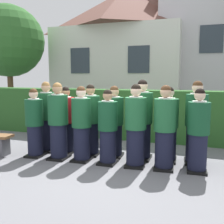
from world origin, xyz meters
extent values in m
plane|color=slate|center=(0.00, 0.00, 0.00)|extent=(60.00, 60.00, 0.00)
cylinder|color=black|center=(-1.73, -0.08, 0.35)|extent=(0.34, 0.34, 0.71)
cube|color=black|center=(-1.73, -0.08, 0.03)|extent=(0.39, 0.47, 0.05)
cylinder|color=#144728|center=(-1.73, -0.08, 1.00)|extent=(0.40, 0.40, 0.59)
cylinder|color=white|center=(-1.73, -0.08, 1.30)|extent=(0.25, 0.25, 0.03)
cube|color=#236038|center=(-1.75, 0.11, 1.12)|extent=(0.04, 0.01, 0.26)
sphere|color=beige|center=(-1.73, -0.08, 1.42)|extent=(0.20, 0.20, 0.20)
sphere|color=#472D19|center=(-1.73, -0.08, 1.45)|extent=(0.18, 0.18, 0.18)
cylinder|color=black|center=(-1.14, -0.05, 0.39)|extent=(0.37, 0.37, 0.77)
cube|color=black|center=(-1.14, -0.05, 0.03)|extent=(0.41, 0.50, 0.05)
cylinder|color=#19512D|center=(-1.14, -0.05, 1.09)|extent=(0.44, 0.44, 0.64)
cylinder|color=white|center=(-1.14, -0.05, 1.41)|extent=(0.27, 0.27, 0.03)
cube|color=#236038|center=(-1.15, 0.15, 1.22)|extent=(0.04, 0.01, 0.28)
sphere|color=tan|center=(-1.14, -0.05, 1.54)|extent=(0.22, 0.22, 0.22)
sphere|color=olive|center=(-1.14, -0.05, 1.58)|extent=(0.20, 0.20, 0.20)
cube|color=white|center=(-1.15, 0.22, 0.99)|extent=(0.15, 0.02, 0.20)
cylinder|color=black|center=(-0.60, -0.02, 0.37)|extent=(0.35, 0.35, 0.74)
cube|color=black|center=(-0.60, -0.02, 0.03)|extent=(0.38, 0.47, 0.05)
cylinder|color=#19512D|center=(-0.60, -0.02, 1.04)|extent=(0.42, 0.42, 0.61)
cylinder|color=white|center=(-0.60, -0.02, 1.35)|extent=(0.26, 0.26, 0.03)
cube|color=#236038|center=(-0.60, 0.18, 1.16)|extent=(0.04, 0.01, 0.27)
sphere|color=beige|center=(-0.60, -0.02, 1.47)|extent=(0.21, 0.21, 0.21)
sphere|color=#472D19|center=(-0.60, -0.02, 1.51)|extent=(0.19, 0.19, 0.19)
cylinder|color=black|center=(0.00, -0.02, 0.36)|extent=(0.34, 0.34, 0.71)
cube|color=black|center=(0.00, -0.02, 0.03)|extent=(0.36, 0.44, 0.05)
cylinder|color=#144728|center=(0.00, -0.02, 1.00)|extent=(0.40, 0.40, 0.59)
cylinder|color=white|center=(0.00, -0.02, 1.30)|extent=(0.25, 0.25, 0.03)
cube|color=gold|center=(0.00, 0.17, 1.12)|extent=(0.04, 0.01, 0.26)
sphere|color=tan|center=(0.00, -0.02, 1.42)|extent=(0.20, 0.20, 0.20)
sphere|color=black|center=(0.00, -0.02, 1.45)|extent=(0.18, 0.18, 0.18)
cylinder|color=black|center=(0.58, 0.02, 0.38)|extent=(0.36, 0.36, 0.76)
cube|color=black|center=(0.58, 0.02, 0.03)|extent=(0.43, 0.51, 0.05)
cylinder|color=#1E5B33|center=(0.58, 0.02, 1.08)|extent=(0.43, 0.43, 0.63)
cylinder|color=white|center=(0.58, 0.02, 1.40)|extent=(0.27, 0.27, 0.03)
cube|color=gold|center=(0.56, 0.22, 1.20)|extent=(0.04, 0.02, 0.28)
sphere|color=beige|center=(0.58, 0.02, 1.52)|extent=(0.22, 0.22, 0.22)
sphere|color=black|center=(0.58, 0.02, 1.56)|extent=(0.20, 0.20, 0.20)
cube|color=white|center=(0.55, 0.29, 0.98)|extent=(0.15, 0.02, 0.20)
cylinder|color=black|center=(1.15, 0.05, 0.38)|extent=(0.36, 0.36, 0.76)
cube|color=black|center=(1.15, 0.05, 0.03)|extent=(0.42, 0.50, 0.05)
cylinder|color=#1E5B33|center=(1.15, 0.05, 1.07)|extent=(0.43, 0.43, 0.62)
cylinder|color=white|center=(1.15, 0.05, 1.38)|extent=(0.26, 0.26, 0.03)
cube|color=#236038|center=(1.13, 0.25, 1.19)|extent=(0.04, 0.02, 0.27)
sphere|color=tan|center=(1.15, 0.05, 1.51)|extent=(0.21, 0.21, 0.21)
sphere|color=#472D19|center=(1.15, 0.05, 1.54)|extent=(0.20, 0.20, 0.20)
cube|color=white|center=(1.12, 0.32, 0.97)|extent=(0.15, 0.02, 0.20)
cylinder|color=black|center=(1.77, 0.10, 0.36)|extent=(0.35, 0.35, 0.73)
cube|color=black|center=(1.77, 0.10, 0.03)|extent=(0.40, 0.48, 0.05)
cylinder|color=#144728|center=(1.77, 0.10, 1.03)|extent=(0.41, 0.41, 0.60)
cylinder|color=white|center=(1.77, 0.10, 1.34)|extent=(0.26, 0.26, 0.03)
cube|color=navy|center=(1.75, 0.30, 1.15)|extent=(0.04, 0.01, 0.27)
sphere|color=beige|center=(1.77, 0.10, 1.45)|extent=(0.21, 0.21, 0.21)
sphere|color=black|center=(1.77, 0.10, 1.49)|extent=(0.19, 0.19, 0.19)
cylinder|color=black|center=(-1.73, 0.41, 0.39)|extent=(0.37, 0.37, 0.77)
cube|color=black|center=(-1.73, 0.41, 0.03)|extent=(0.42, 0.50, 0.05)
cylinder|color=#19512D|center=(-1.73, 0.41, 1.09)|extent=(0.44, 0.44, 0.64)
cylinder|color=white|center=(-1.73, 0.41, 1.42)|extent=(0.27, 0.27, 0.03)
cube|color=#236038|center=(-1.74, 0.62, 1.22)|extent=(0.04, 0.01, 0.28)
sphere|color=tan|center=(-1.73, 0.41, 1.54)|extent=(0.22, 0.22, 0.22)
sphere|color=olive|center=(-1.73, 0.41, 1.58)|extent=(0.20, 0.20, 0.20)
cylinder|color=black|center=(-1.20, 0.41, 0.36)|extent=(0.35, 0.35, 0.72)
cube|color=black|center=(-1.20, 0.41, 0.03)|extent=(0.38, 0.46, 0.05)
cylinder|color=#AD191E|center=(-1.20, 0.41, 1.02)|extent=(0.41, 0.41, 0.60)
cylinder|color=white|center=(-1.20, 0.41, 1.32)|extent=(0.25, 0.25, 0.03)
cube|color=navy|center=(-1.21, 0.60, 1.14)|extent=(0.04, 0.01, 0.26)
sphere|color=tan|center=(-1.20, 0.41, 1.44)|extent=(0.20, 0.20, 0.20)
sphere|color=black|center=(-1.20, 0.41, 1.47)|extent=(0.19, 0.19, 0.19)
cylinder|color=black|center=(-0.59, 0.45, 0.37)|extent=(0.36, 0.36, 0.75)
cube|color=black|center=(-0.59, 0.45, 0.03)|extent=(0.42, 0.50, 0.05)
cylinder|color=#1E5B33|center=(-0.59, 0.45, 1.06)|extent=(0.42, 0.42, 0.62)
cylinder|color=white|center=(-0.59, 0.45, 1.37)|extent=(0.26, 0.26, 0.03)
cube|color=#236038|center=(-0.61, 0.65, 1.18)|extent=(0.04, 0.02, 0.27)
sphere|color=tan|center=(-0.59, 0.45, 1.49)|extent=(0.21, 0.21, 0.21)
sphere|color=black|center=(-0.59, 0.45, 1.53)|extent=(0.19, 0.19, 0.19)
cylinder|color=black|center=(-0.03, 0.49, 0.37)|extent=(0.35, 0.35, 0.74)
cube|color=black|center=(-0.03, 0.49, 0.03)|extent=(0.41, 0.49, 0.05)
cylinder|color=#19512D|center=(-0.03, 0.49, 1.04)|extent=(0.42, 0.42, 0.61)
cylinder|color=white|center=(-0.03, 0.49, 1.35)|extent=(0.26, 0.26, 0.03)
cube|color=gold|center=(-0.05, 0.68, 1.16)|extent=(0.04, 0.02, 0.27)
sphere|color=tan|center=(-0.03, 0.49, 1.47)|extent=(0.21, 0.21, 0.21)
sphere|color=#472D19|center=(-0.03, 0.49, 1.50)|extent=(0.19, 0.19, 0.19)
cylinder|color=black|center=(0.59, 0.53, 0.40)|extent=(0.38, 0.38, 0.80)
cube|color=black|center=(0.59, 0.53, 0.03)|extent=(0.42, 0.51, 0.05)
cylinder|color=#1E5B33|center=(0.59, 0.53, 1.13)|extent=(0.45, 0.45, 0.66)
cylinder|color=white|center=(0.59, 0.53, 1.47)|extent=(0.28, 0.28, 0.03)
cube|color=gold|center=(0.58, 0.74, 1.26)|extent=(0.04, 0.01, 0.29)
sphere|color=beige|center=(0.59, 0.53, 1.59)|extent=(0.23, 0.23, 0.23)
sphere|color=black|center=(0.59, 0.53, 1.63)|extent=(0.21, 0.21, 0.21)
cylinder|color=black|center=(1.15, 0.56, 0.37)|extent=(0.35, 0.35, 0.73)
cube|color=black|center=(1.15, 0.56, 0.03)|extent=(0.40, 0.48, 0.05)
cylinder|color=#1E5B33|center=(1.15, 0.56, 1.04)|extent=(0.41, 0.41, 0.61)
cylinder|color=white|center=(1.15, 0.56, 1.34)|extent=(0.26, 0.26, 0.03)
cube|color=#236038|center=(1.14, 0.75, 1.16)|extent=(0.04, 0.01, 0.27)
sphere|color=beige|center=(1.15, 0.56, 1.46)|extent=(0.21, 0.21, 0.21)
sphere|color=black|center=(1.15, 0.56, 1.50)|extent=(0.19, 0.19, 0.19)
cylinder|color=black|center=(1.71, 0.61, 0.40)|extent=(0.38, 0.38, 0.79)
cube|color=black|center=(1.71, 0.61, 0.03)|extent=(0.46, 0.54, 0.05)
cylinder|color=#19512D|center=(1.71, 0.61, 1.12)|extent=(0.45, 0.45, 0.65)
cylinder|color=white|center=(1.71, 0.61, 1.45)|extent=(0.28, 0.28, 0.03)
cube|color=gold|center=(1.68, 0.82, 1.25)|extent=(0.04, 0.02, 0.29)
sphere|color=beige|center=(1.71, 0.61, 1.58)|extent=(0.22, 0.22, 0.22)
sphere|color=#472D19|center=(1.71, 0.61, 1.61)|extent=(0.21, 0.21, 0.21)
cube|color=white|center=(1.67, 0.89, 1.02)|extent=(0.15, 0.03, 0.20)
cube|color=#285623|center=(0.00, 2.36, 0.71)|extent=(10.65, 0.70, 1.42)
cube|color=#2D3842|center=(2.01, 6.51, 3.29)|extent=(0.90, 0.04, 1.10)
cube|color=silver|center=(-2.08, 7.55, 2.01)|extent=(5.87, 3.67, 4.03)
pyramid|color=brown|center=(-2.08, 7.55, 4.91)|extent=(6.23, 3.89, 1.76)
cube|color=brown|center=(-0.46, 7.55, 5.00)|extent=(0.50, 0.50, 1.59)
cube|color=#2D3842|center=(-3.40, 5.70, 2.50)|extent=(0.90, 0.04, 1.10)
cube|color=#2D3842|center=(-0.76, 5.70, 2.50)|extent=(0.90, 0.04, 1.10)
cylinder|color=brown|center=(-6.13, 4.41, 0.94)|extent=(0.24, 0.24, 1.89)
sphere|color=#2D6028|center=(-6.13, 4.41, 3.30)|extent=(3.02, 3.02, 3.02)
cube|color=#4C4C51|center=(-2.41, -0.29, 0.21)|extent=(0.12, 0.33, 0.42)
camera|label=1|loc=(1.84, -5.03, 1.79)|focal=42.45mm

